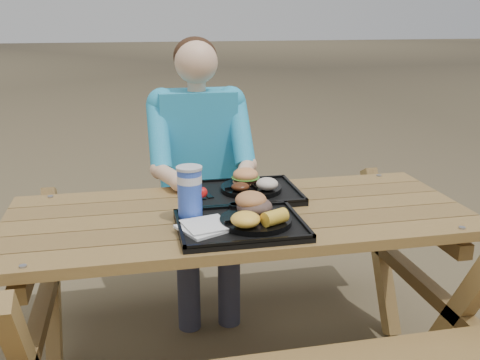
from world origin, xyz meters
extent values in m
cube|color=black|center=(-0.04, -0.17, 0.76)|extent=(0.45, 0.35, 0.02)
cube|color=black|center=(0.06, 0.18, 0.76)|extent=(0.45, 0.35, 0.02)
cylinder|color=black|center=(0.02, -0.18, 0.78)|extent=(0.26, 0.26, 0.02)
cylinder|color=black|center=(0.09, 0.19, 0.78)|extent=(0.26, 0.26, 0.02)
cube|color=silver|center=(-0.17, -0.20, 0.78)|extent=(0.21, 0.21, 0.02)
cylinder|color=blue|center=(-0.20, -0.06, 0.86)|extent=(0.09, 0.09, 0.18)
cylinder|color=black|center=(-0.03, -0.04, 0.78)|extent=(0.05, 0.05, 0.03)
cylinder|color=yellow|center=(0.03, -0.06, 0.79)|extent=(0.05, 0.05, 0.03)
ellipsoid|color=yellow|center=(-0.03, -0.25, 0.82)|extent=(0.10, 0.10, 0.05)
cube|color=black|center=(-0.11, 0.19, 0.77)|extent=(0.05, 0.14, 0.01)
ellipsoid|color=#4D220F|center=(0.03, 0.14, 0.81)|extent=(0.08, 0.08, 0.03)
ellipsoid|color=beige|center=(0.14, 0.13, 0.82)|extent=(0.09, 0.09, 0.05)
camera|label=1|loc=(-0.40, -1.92, 1.49)|focal=40.00mm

